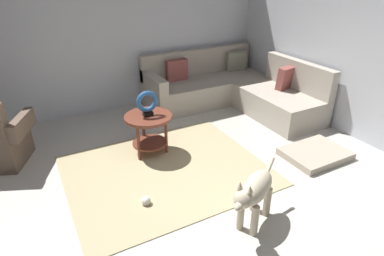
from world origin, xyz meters
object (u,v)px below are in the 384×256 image
(side_table, at_px, (149,124))
(dog_bed_mat, at_px, (315,154))
(dog_toy_ball, at_px, (146,201))
(sectional_couch, at_px, (232,90))
(dog, at_px, (254,192))
(torus_sculpture, at_px, (147,103))

(side_table, relative_size, dog_bed_mat, 0.75)
(dog_toy_ball, bearing_deg, sectional_couch, 38.07)
(side_table, distance_m, dog, 1.73)
(torus_sculpture, bearing_deg, dog_toy_ball, -114.06)
(side_table, bearing_deg, torus_sculpture, -97.13)
(torus_sculpture, relative_size, dog, 0.43)
(sectional_couch, xyz_separation_m, dog, (-1.49, -2.52, 0.09))
(dog, relative_size, dog_toy_ball, 7.82)
(dog_bed_mat, bearing_deg, side_table, 149.01)
(dog_bed_mat, bearing_deg, dog_toy_ball, 176.26)
(torus_sculpture, xyz_separation_m, dog, (0.36, -1.69, -0.33))
(torus_sculpture, distance_m, dog, 1.76)
(sectional_couch, height_order, dog, sectional_couch)
(sectional_couch, bearing_deg, torus_sculpture, -155.90)
(torus_sculpture, bearing_deg, dog_bed_mat, -30.99)
(sectional_couch, xyz_separation_m, side_table, (-1.85, -0.83, 0.12))
(dog, xyz_separation_m, dog_toy_ball, (-0.79, 0.74, -0.33))
(side_table, distance_m, torus_sculpture, 0.29)
(side_table, relative_size, dog_toy_ball, 6.12)
(dog_toy_ball, bearing_deg, dog_bed_mat, -3.74)
(dog_bed_mat, distance_m, dog, 1.63)
(side_table, bearing_deg, dog_bed_mat, -30.99)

